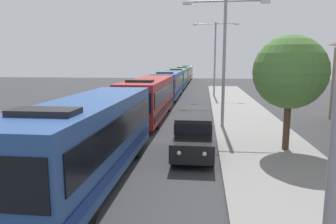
{
  "coord_description": "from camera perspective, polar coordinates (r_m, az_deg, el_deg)",
  "views": [
    {
      "loc": [
        2.83,
        1.59,
        4.46
      ],
      "look_at": [
        1.25,
        15.44,
        2.15
      ],
      "focal_mm": 33.53,
      "sensor_mm": 36.0,
      "label": 1
    }
  ],
  "objects": [
    {
      "name": "bus_fourth_in_line",
      "position": [
        50.32,
        1.81,
        6.25
      ],
      "size": [
        2.58,
        11.56,
        3.21
      ],
      "color": "#33724C",
      "rests_on": "ground_plane"
    },
    {
      "name": "roadside_tree",
      "position": [
        15.98,
        21.29,
        6.73
      ],
      "size": [
        3.48,
        3.48,
        5.5
      ],
      "color": "#4C3823",
      "rests_on": "sidewalk"
    },
    {
      "name": "bus_middle",
      "position": [
        37.19,
        0.12,
        5.14
      ],
      "size": [
        2.58,
        11.94,
        3.21
      ],
      "color": "#284C8C",
      "rests_on": "ground_plane"
    },
    {
      "name": "bus_rear",
      "position": [
        63.2,
        2.78,
        6.88
      ],
      "size": [
        2.58,
        11.28,
        3.21
      ],
      "color": "#33724C",
      "rests_on": "ground_plane"
    },
    {
      "name": "streetlamp_mid",
      "position": [
        20.72,
        10.22,
        11.06
      ],
      "size": [
        5.39,
        0.28,
        8.14
      ],
      "color": "gray",
      "rests_on": "sidewalk"
    },
    {
      "name": "white_suv",
      "position": [
        15.02,
        4.71,
        -3.82
      ],
      "size": [
        1.86,
        5.09,
        1.9
      ],
      "color": "black",
      "rests_on": "ground_plane"
    },
    {
      "name": "streetlamp_far",
      "position": [
        38.41,
        8.56,
        10.75
      ],
      "size": [
        5.39,
        0.28,
        8.74
      ],
      "color": "gray",
      "rests_on": "sidewalk"
    },
    {
      "name": "bus_second_in_line",
      "position": [
        24.14,
        -3.38,
        2.8
      ],
      "size": [
        2.58,
        12.1,
        3.21
      ],
      "color": "maroon",
      "rests_on": "ground_plane"
    },
    {
      "name": "bus_lead",
      "position": [
        11.92,
        -13.99,
        -4.33
      ],
      "size": [
        2.58,
        10.69,
        3.21
      ],
      "color": "#284C8C",
      "rests_on": "ground_plane"
    },
    {
      "name": "bus_tail_end",
      "position": [
        75.95,
        3.42,
        7.3
      ],
      "size": [
        2.58,
        12.17,
        3.21
      ],
      "color": "silver",
      "rests_on": "ground_plane"
    }
  ]
}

